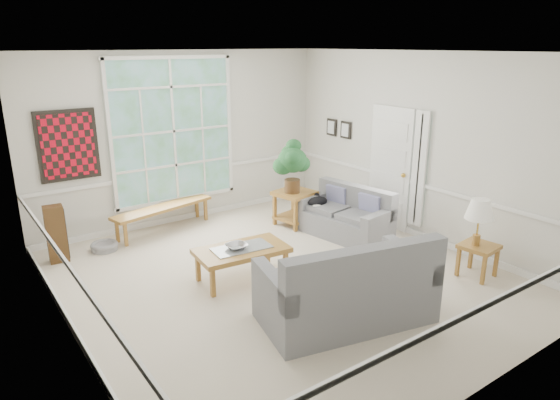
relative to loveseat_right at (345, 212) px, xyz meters
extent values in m
cube|color=beige|center=(-1.76, -0.66, -0.42)|extent=(5.50, 6.00, 0.01)
cube|color=white|center=(-1.76, -0.66, 2.59)|extent=(5.50, 6.00, 0.02)
cube|color=silver|center=(-1.76, 2.34, 1.09)|extent=(5.50, 0.02, 3.00)
cube|color=silver|center=(-1.76, -3.66, 1.09)|extent=(5.50, 0.02, 3.00)
cube|color=silver|center=(-4.51, -0.66, 1.09)|extent=(0.02, 6.00, 3.00)
cube|color=silver|center=(0.99, -0.66, 1.09)|extent=(0.02, 6.00, 3.00)
cube|color=white|center=(-1.96, 2.30, 1.24)|extent=(2.30, 0.08, 2.40)
cube|color=white|center=(0.95, -0.06, 0.64)|extent=(0.08, 0.90, 2.10)
cube|color=white|center=(0.95, -0.69, 0.74)|extent=(0.08, 0.26, 1.90)
cube|color=maroon|center=(-3.71, 2.29, 1.19)|extent=(0.90, 0.06, 1.10)
cube|color=black|center=(0.95, 1.09, 1.14)|extent=(0.04, 0.26, 0.32)
cube|color=black|center=(0.95, 1.49, 1.14)|extent=(0.04, 0.26, 0.32)
cube|color=slate|center=(0.00, 0.00, 0.00)|extent=(1.01, 1.62, 0.82)
cube|color=slate|center=(-1.81, -1.98, 0.12)|extent=(2.13, 1.42, 1.06)
cube|color=olive|center=(-2.25, -0.40, -0.18)|extent=(1.29, 0.79, 0.46)
imported|color=gray|center=(-2.32, -0.38, 0.09)|extent=(0.36, 0.36, 0.08)
cube|color=olive|center=(-2.37, 1.99, -0.19)|extent=(1.89, 0.77, 0.43)
cube|color=olive|center=(-0.36, 0.93, -0.10)|extent=(0.73, 0.73, 0.62)
cube|color=olive|center=(0.45, -2.20, -0.18)|extent=(0.51, 0.51, 0.47)
cylinder|color=gray|center=(-3.49, 1.72, -0.35)|extent=(0.56, 0.56, 0.12)
cube|color=#412A13|center=(-4.16, 1.70, 0.02)|extent=(0.29, 0.24, 0.86)
ellipsoid|color=black|center=(-0.17, 0.52, 0.10)|extent=(0.44, 0.36, 0.18)
camera|label=1|loc=(-5.44, -5.77, 2.69)|focal=32.00mm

